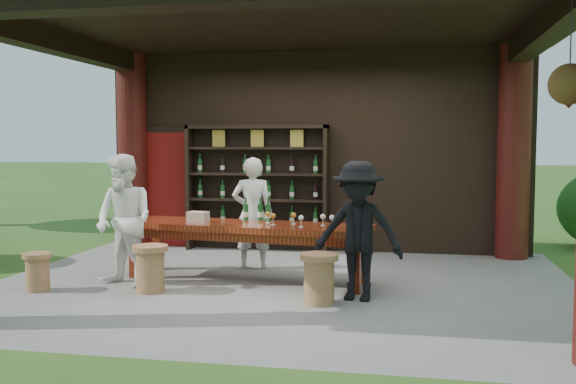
% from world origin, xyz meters
% --- Properties ---
extents(ground, '(90.00, 90.00, 0.00)m').
position_xyz_m(ground, '(0.00, 0.00, 0.00)').
color(ground, '#2D5119').
rests_on(ground, ground).
extents(pavilion, '(7.50, 6.00, 3.60)m').
position_xyz_m(pavilion, '(-0.01, 0.43, 2.13)').
color(pavilion, slate).
rests_on(pavilion, ground).
extents(wine_shelf, '(2.37, 0.36, 2.08)m').
position_xyz_m(wine_shelf, '(-0.92, 2.45, 1.05)').
color(wine_shelf, black).
rests_on(wine_shelf, ground).
extents(tasting_table, '(3.29, 1.20, 0.75)m').
position_xyz_m(tasting_table, '(-0.49, 0.19, 0.63)').
color(tasting_table, '#531A0B').
rests_on(tasting_table, ground).
extents(stool_near_left, '(0.43, 0.43, 0.57)m').
position_xyz_m(stool_near_left, '(-1.49, -0.68, 0.30)').
color(stool_near_left, brown).
rests_on(stool_near_left, ground).
extents(stool_near_right, '(0.43, 0.43, 0.57)m').
position_xyz_m(stool_near_right, '(0.59, -0.87, 0.30)').
color(stool_near_right, brown).
rests_on(stool_near_right, ground).
extents(stool_far_left, '(0.35, 0.35, 0.46)m').
position_xyz_m(stool_far_left, '(-2.85, -0.88, 0.25)').
color(stool_far_left, brown).
rests_on(stool_far_left, ground).
extents(host, '(0.64, 0.48, 1.59)m').
position_xyz_m(host, '(-0.63, 0.98, 0.80)').
color(host, silver).
rests_on(host, ground).
extents(guest_woman, '(0.98, 0.87, 1.66)m').
position_xyz_m(guest_woman, '(-1.92, -0.43, 0.83)').
color(guest_woman, white).
rests_on(guest_woman, ground).
extents(guest_man, '(1.10, 0.73, 1.59)m').
position_xyz_m(guest_man, '(1.00, -0.60, 0.80)').
color(guest_man, black).
rests_on(guest_man, ground).
extents(table_bottles, '(0.40, 0.15, 0.31)m').
position_xyz_m(table_bottles, '(-0.43, 0.50, 0.90)').
color(table_bottles, '#194C1E').
rests_on(table_bottles, tasting_table).
extents(table_glasses, '(0.94, 0.40, 0.15)m').
position_xyz_m(table_glasses, '(0.18, 0.12, 0.82)').
color(table_glasses, silver).
rests_on(table_glasses, tasting_table).
extents(napkin_basket, '(0.28, 0.21, 0.14)m').
position_xyz_m(napkin_basket, '(-1.17, 0.17, 0.82)').
color(napkin_basket, '#BF6672').
rests_on(napkin_basket, tasting_table).
extents(shrubs, '(14.24, 8.83, 1.36)m').
position_xyz_m(shrubs, '(0.91, 0.46, 0.55)').
color(shrubs, '#194C14').
rests_on(shrubs, ground).
extents(trees, '(20.96, 9.72, 4.80)m').
position_xyz_m(trees, '(3.08, 1.64, 3.37)').
color(trees, '#3F2819').
rests_on(trees, ground).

